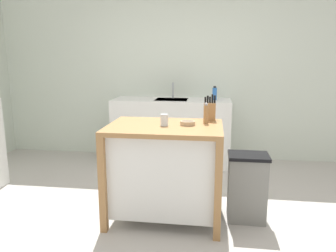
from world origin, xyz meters
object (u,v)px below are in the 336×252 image
Objects in this scene: drinking_cup at (164,120)px; bottle_spray_cleaner at (215,94)px; trash_bin at (247,187)px; pepper_grinder at (206,114)px; kitchen_island at (165,167)px; knife_block at (210,111)px; bowl_stoneware_deep at (188,123)px; sink_faucet at (173,90)px.

drinking_cup is 1.75m from bottle_spray_cleaner.
trash_bin is at bearing -79.00° from bottle_spray_cleaner.
kitchen_island is at bearing -161.49° from pepper_grinder.
bowl_stoneware_deep is (-0.19, -0.24, -0.07)m from knife_block.
sink_faucet is at bearing 94.78° from kitchen_island.
sink_faucet is (-0.15, 1.81, 0.52)m from kitchen_island.
pepper_grinder is (0.36, 0.12, 0.48)m from kitchen_island.
trash_bin is 1.78m from bottle_spray_cleaner.
kitchen_island is 7.69× the size of bowl_stoneware_deep.
kitchen_island is 5.30× the size of pepper_grinder.
bowl_stoneware_deep is (0.20, 0.03, 0.41)m from kitchen_island.
bottle_spray_cleaner is (0.05, 1.40, 0.02)m from knife_block.
knife_block is 0.15m from pepper_grinder.
sink_faucet is (-0.54, 1.54, 0.04)m from knife_block.
kitchen_island reaches higher than trash_bin.
bowl_stoneware_deep is 0.20m from pepper_grinder.
knife_block is at bearing 77.89° from pepper_grinder.
sink_faucet is (-0.15, 1.84, 0.08)m from drinking_cup.
bowl_stoneware_deep is 0.81m from trash_bin.
bowl_stoneware_deep is at bearing -78.79° from sink_faucet.
bottle_spray_cleaner is (0.24, 1.64, 0.09)m from bowl_stoneware_deep.
bowl_stoneware_deep reaches higher than trash_bin.
bottle_spray_cleaner is at bearing 101.00° from trash_bin.
bottle_spray_cleaner is at bearing 75.24° from kitchen_island.
bottle_spray_cleaner reaches higher than bowl_stoneware_deep.
sink_faucet is at bearing 117.26° from trash_bin.
pepper_grinder is 1.02× the size of bottle_spray_cleaner.
drinking_cup is at bearing -104.59° from bottle_spray_cleaner.
pepper_grinder reaches higher than trash_bin.
sink_faucet reaches higher than kitchen_island.
kitchen_island is 0.61m from pepper_grinder.
pepper_grinder is 0.88× the size of sink_faucet.
drinking_cup is 0.39m from pepper_grinder.
kitchen_island is 0.68m from knife_block.
bottle_spray_cleaner reaches higher than trash_bin.
knife_block is at bearing 148.66° from trash_bin.
trash_bin is at bearing 4.05° from kitchen_island.
knife_block reaches higher than bottle_spray_cleaner.
sink_faucet reaches higher than pepper_grinder.
sink_faucet is (-0.90, 1.76, 0.70)m from trash_bin.
trash_bin is 3.31× the size of bottle_spray_cleaner.
knife_block is 1.90× the size of bowl_stoneware_deep.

